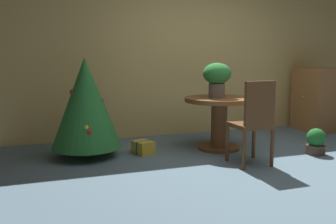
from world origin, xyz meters
The scene contains 9 objects.
ground_plane centered at (0.00, 0.00, 0.00)m, with size 6.60×6.60×0.00m, color slate.
back_wall_panel centered at (0.00, 2.20, 1.30)m, with size 6.00×0.10×2.60m, color tan.
round_dining_table centered at (-0.09, 1.02, 0.49)m, with size 0.94×0.94×0.71m.
flower_vase centered at (-0.13, 1.02, 1.00)m, with size 0.38×0.38×0.47m.
wooden_chair_near centered at (-0.09, 0.16, 0.55)m, with size 0.41×0.43×0.99m.
holiday_tree centered at (-1.85, 1.23, 0.69)m, with size 0.88×0.88×1.25m.
gift_box_gold centered at (-1.14, 1.11, 0.08)m, with size 0.28×0.31×0.17m.
wooden_cabinet centered at (2.10, 1.68, 0.53)m, with size 0.54×0.68×1.07m.
potted_plant centered at (0.97, 0.34, 0.17)m, with size 0.24×0.24×0.34m.
Camera 1 is at (-2.46, -3.53, 1.26)m, focal length 40.47 mm.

